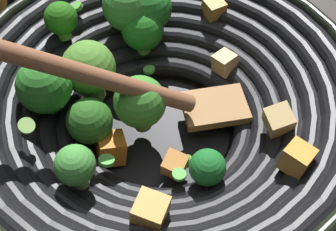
% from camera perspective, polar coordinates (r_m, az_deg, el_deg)
% --- Properties ---
extents(ground_plane, '(4.00, 4.00, 0.00)m').
position_cam_1_polar(ground_plane, '(0.55, -0.71, -2.45)').
color(ground_plane, '#332D28').
extents(wok, '(0.42, 0.44, 0.23)m').
position_cam_1_polar(wok, '(0.50, -1.26, 1.85)').
color(wok, black).
rests_on(wok, ground).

